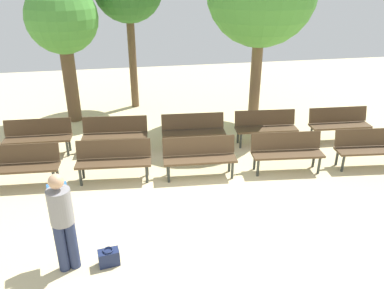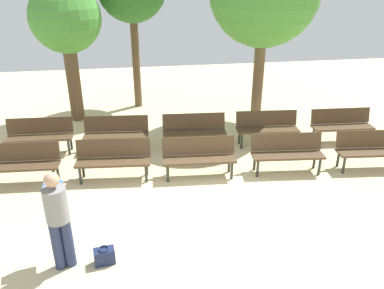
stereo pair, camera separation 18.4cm
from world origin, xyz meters
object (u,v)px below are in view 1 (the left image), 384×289
at_px(bench_r0_c0, 20,163).
at_px(bench_r1_c1, 115,132).
at_px(tree_1, 62,21).
at_px(visitor_with_backpack, 62,216).
at_px(bench_r1_c4, 339,122).
at_px(bench_r0_c1, 114,158).
at_px(bench_r0_c3, 287,150).
at_px(bench_r0_c2, 199,155).
at_px(handbag, 109,257).
at_px(bench_r0_c4, 370,146).
at_px(bench_r1_c2, 193,129).
at_px(bench_r1_c3, 266,125).
at_px(bench_r1_c0, 38,135).

xyz_separation_m(bench_r0_c0, bench_r1_c1, (1.97, 1.34, 0.00)).
xyz_separation_m(tree_1, visitor_with_backpack, (0.49, -6.55, -1.98)).
relative_size(bench_r1_c4, tree_1, 0.41).
relative_size(bench_r0_c1, bench_r0_c3, 1.00).
bearing_deg(bench_r0_c2, bench_r1_c1, 141.78).
bearing_deg(handbag, bench_r0_c4, 21.06).
distance_m(bench_r0_c0, bench_r1_c1, 2.38).
height_order(bench_r0_c0, bench_r1_c2, same).
distance_m(bench_r0_c3, handbag, 4.65).
bearing_deg(bench_r0_c4, bench_r1_c3, 144.88).
xyz_separation_m(bench_r0_c2, bench_r1_c3, (2.05, 1.39, 0.00)).
distance_m(bench_r0_c1, visitor_with_backpack, 2.78).
xyz_separation_m(bench_r0_c0, bench_r1_c2, (3.93, 1.19, 0.00)).
height_order(bench_r0_c0, bench_r1_c3, same).
bearing_deg(bench_r1_c0, bench_r1_c3, -1.42).
xyz_separation_m(bench_r0_c1, bench_r1_c3, (3.90, 1.21, 0.00)).
bearing_deg(bench_r0_c3, bench_r1_c0, 166.92).
bearing_deg(bench_r1_c2, bench_r1_c0, 179.44).
distance_m(bench_r0_c4, bench_r1_c1, 6.09).
bearing_deg(bench_r1_c0, bench_r1_c2, -1.95).
xyz_separation_m(tree_1, handbag, (1.09, -6.62, -2.79)).
height_order(bench_r1_c4, tree_1, tree_1).
relative_size(bench_r0_c0, bench_r1_c4, 1.00).
height_order(bench_r0_c0, tree_1, tree_1).
height_order(bench_r0_c0, bench_r0_c4, same).
xyz_separation_m(bench_r0_c1, bench_r1_c2, (1.99, 1.31, 0.00)).
bearing_deg(bench_r1_c3, tree_1, 156.84).
bearing_deg(bench_r1_c3, handbag, -130.89).
xyz_separation_m(bench_r1_c1, visitor_with_backpack, (-0.74, -4.11, 0.43)).
height_order(bench_r0_c1, bench_r1_c0, same).
xyz_separation_m(bench_r0_c4, handbag, (-5.92, -2.28, -0.37)).
bearing_deg(bench_r0_c3, bench_r1_c3, 93.31).
height_order(bench_r0_c4, bench_r1_c3, same).
bearing_deg(bench_r1_c4, bench_r1_c1, 179.52).
distance_m(bench_r0_c2, tree_1, 5.63).
bearing_deg(handbag, bench_r0_c0, 122.84).
relative_size(bench_r0_c1, bench_r1_c0, 1.01).
height_order(bench_r0_c0, bench_r1_c4, same).
bearing_deg(bench_r0_c0, visitor_with_backpack, -62.44).
bearing_deg(bench_r1_c2, bench_r0_c0, -159.11).
relative_size(bench_r0_c1, visitor_with_backpack, 0.99).
height_order(bench_r0_c0, bench_r0_c3, same).
bearing_deg(tree_1, bench_r0_c1, -72.92).
xyz_separation_m(bench_r0_c0, bench_r1_c0, (0.11, 1.50, 0.00)).
distance_m(bench_r0_c3, bench_r1_c4, 2.47).
bearing_deg(bench_r0_c4, tree_1, 153.98).
xyz_separation_m(bench_r1_c2, tree_1, (-3.19, 2.59, 2.42)).
xyz_separation_m(bench_r0_c1, bench_r0_c4, (5.82, -0.45, 0.00)).
distance_m(bench_r0_c2, bench_r1_c0, 4.10).
bearing_deg(bench_r1_c1, bench_r0_c0, -140.40).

